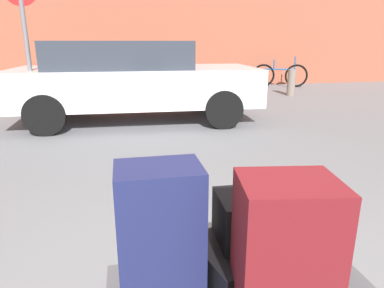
% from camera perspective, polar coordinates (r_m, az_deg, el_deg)
% --- Properties ---
extents(suitcase_black_front_left, '(0.69, 0.49, 0.24)m').
position_cam_1_polar(suitcase_black_front_left, '(1.65, 12.21, -18.52)').
color(suitcase_black_front_left, black).
rests_on(suitcase_black_front_left, luggage_cart).
extents(suitcase_navy_rear_left, '(0.33, 0.24, 0.62)m').
position_cam_1_polar(suitcase_navy_rear_left, '(1.41, -5.29, -15.62)').
color(suitcase_navy_rear_left, '#191E47').
rests_on(suitcase_navy_rear_left, luggage_cart).
extents(suitcase_maroon_center, '(0.36, 0.31, 0.64)m').
position_cam_1_polar(suitcase_maroon_center, '(1.30, 14.92, -19.02)').
color(suitcase_maroon_center, maroon).
rests_on(suitcase_maroon_center, luggage_cart).
extents(duffel_bag_black_topmost_pile, '(0.46, 0.26, 0.21)m').
position_cam_1_polar(duffel_bag_black_topmost_pile, '(1.54, 12.72, -11.66)').
color(duffel_bag_black_topmost_pile, black).
rests_on(duffel_bag_black_topmost_pile, suitcase_black_front_left).
extents(parked_car, '(4.37, 2.07, 1.42)m').
position_cam_1_polar(parked_car, '(6.38, -9.83, 10.61)').
color(parked_car, silver).
rests_on(parked_car, ground_plane).
extents(bicycle_leaning, '(1.68, 0.63, 0.96)m').
position_cam_1_polar(bicycle_leaning, '(11.61, 14.40, 11.02)').
color(bicycle_leaning, black).
rests_on(bicycle_leaning, ground_plane).
extents(bollard_kerb_near, '(0.21, 0.21, 0.69)m').
position_cam_1_polar(bollard_kerb_near, '(9.16, 7.25, 9.87)').
color(bollard_kerb_near, '#72665B').
rests_on(bollard_kerb_near, ground_plane).
extents(bollard_kerb_mid, '(0.21, 0.21, 0.69)m').
position_cam_1_polar(bollard_kerb_mid, '(9.78, 16.19, 9.78)').
color(bollard_kerb_mid, '#72665B').
rests_on(bollard_kerb_mid, ground_plane).
extents(no_parking_sign, '(0.49, 0.13, 2.42)m').
position_cam_1_polar(no_parking_sign, '(6.18, -25.94, 15.90)').
color(no_parking_sign, slate).
rests_on(no_parking_sign, ground_plane).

